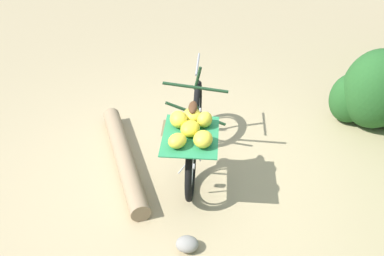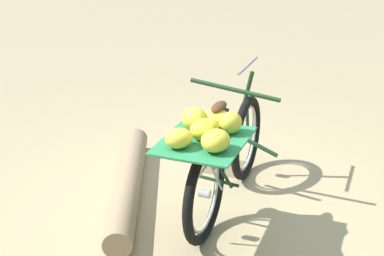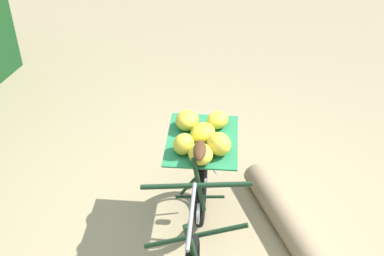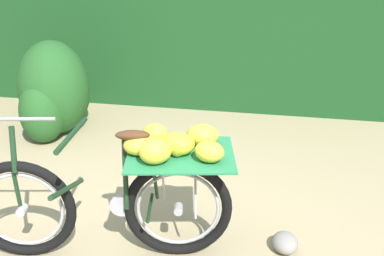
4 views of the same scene
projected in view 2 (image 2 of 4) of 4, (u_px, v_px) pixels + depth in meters
name	position (u px, v px, depth m)	size (l,w,h in m)	color
ground_plane	(205.00, 219.00, 4.24)	(60.00, 60.00, 0.00)	tan
bicycle	(222.00, 153.00, 4.13)	(0.71, 1.78, 1.03)	black
fallen_log	(129.00, 182.00, 4.57)	(0.21, 0.21, 1.84)	#937A5B
leaf_litter_patch	(222.00, 166.00, 5.08)	(0.44, 0.36, 0.01)	olive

